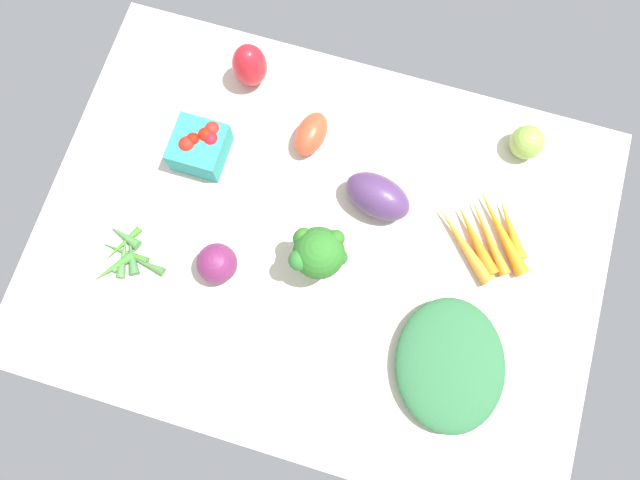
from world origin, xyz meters
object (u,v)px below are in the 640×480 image
berry_basket (200,146)px  carrot_bunch (485,236)px  bell_pepper_red (250,66)px  eggplant (378,196)px  red_onion_near_basket (217,263)px  okra_pile (126,255)px  heirloom_tomato_green (527,142)px  roma_tomato (311,134)px  broccoli_head (318,253)px  leafy_greens_clump (450,365)px

berry_basket → carrot_bunch: 55.52cm
bell_pepper_red → eggplant: size_ratio=0.82×
carrot_bunch → red_onion_near_basket: bearing=-156.8°
berry_basket → carrot_bunch: berry_basket is taller
berry_basket → okra_pile: size_ratio=0.72×
bell_pepper_red → heirloom_tomato_green: size_ratio=1.60×
red_onion_near_basket → roma_tomato: bearing=73.2°
broccoli_head → carrot_bunch: (28.20, 13.22, -6.53)cm
broccoli_head → eggplant: 16.29cm
berry_basket → heirloom_tomato_green: berry_basket is taller
berry_basket → eggplant: size_ratio=0.76×
eggplant → okra_pile: 47.22cm
red_onion_near_basket → leafy_greens_clump: bearing=-6.8°
berry_basket → bell_pepper_red: (4.17, 17.70, 1.63)cm
red_onion_near_basket → leafy_greens_clump: (43.95, -5.22, -1.10)cm
red_onion_near_basket → carrot_bunch: bearing=23.2°
roma_tomato → okra_pile: roma_tomato is taller
okra_pile → leafy_greens_clump: 61.19cm
red_onion_near_basket → roma_tomato: 30.22cm
bell_pepper_red → leafy_greens_clump: size_ratio=0.44×
roma_tomato → red_onion_near_basket: bearing=-8.4°
heirloom_tomato_green → okra_pile: size_ratio=0.48×
red_onion_near_basket → berry_basket: size_ratio=0.76×
roma_tomato → eggplant: (15.32, -8.80, 1.03)cm
berry_basket → broccoli_head: bearing=-27.7°
leafy_greens_clump → carrot_bunch: leafy_greens_clump is taller
heirloom_tomato_green → okra_pile: heirloom_tomato_green is taller
broccoli_head → eggplant: (7.20, 14.06, -4.01)cm
eggplant → okra_pile: bearing=-137.9°
heirloom_tomato_green → leafy_greens_clump: (-4.18, -43.88, -0.67)cm
berry_basket → bell_pepper_red: size_ratio=0.94×
berry_basket → eggplant: eggplant is taller
leafy_greens_clump → carrot_bunch: bearing=87.4°
okra_pile → leafy_greens_clump: leafy_greens_clump is taller
leafy_greens_clump → red_onion_near_basket: bearing=173.2°
eggplant → leafy_greens_clump: eggplant is taller
bell_pepper_red → carrot_bunch: bell_pepper_red is taller
heirloom_tomato_green → okra_pile: bearing=-147.6°
red_onion_near_basket → okra_pile: red_onion_near_basket is taller
heirloom_tomato_green → eggplant: 30.41cm
roma_tomato → carrot_bunch: size_ratio=0.46×
broccoli_head → leafy_greens_clump: (27.11, -11.28, -5.27)cm
broccoli_head → eggplant: bearing=62.9°
roma_tomato → berry_basket: bearing=-57.5°
carrot_bunch → roma_tomato: bearing=165.1°
roma_tomato → bell_pepper_red: bell_pepper_red is taller
heirloom_tomato_green → eggplant: size_ratio=0.51×
leafy_greens_clump → carrot_bunch: (1.09, 24.50, -1.26)cm
heirloom_tomato_green → carrot_bunch: 19.72cm
eggplant → okra_pile: eggplant is taller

